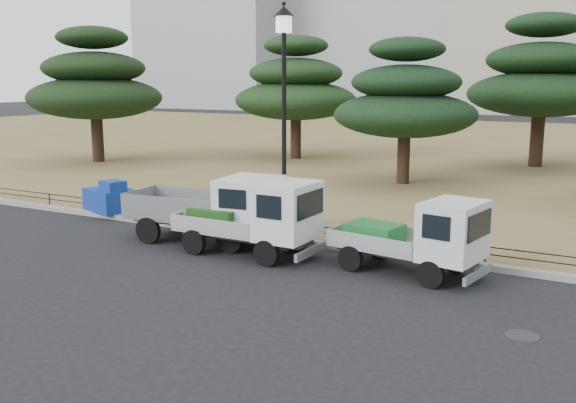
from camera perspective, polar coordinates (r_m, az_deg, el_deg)
The scene contains 14 objects.
ground at distance 15.56m, azimuth -3.59°, elevation -5.91°, with size 220.00×220.00×0.00m, color black.
lawn at distance 44.11m, azimuth 18.34°, elevation 4.47°, with size 120.00×56.00×0.15m, color olive.
curb at distance 17.70m, azimuth 0.94°, elevation -3.57°, with size 120.00×0.25×0.16m, color gray.
truck_large at distance 17.80m, azimuth -6.71°, elevation -0.36°, with size 4.48×2.13×1.89m.
truck_kei_front at distance 16.41m, azimuth -2.80°, elevation -1.48°, with size 3.74×1.66×1.97m.
truck_kei_rear at distance 15.04m, azimuth 11.42°, elevation -3.08°, with size 3.68×1.99×1.83m.
street_lamp at distance 17.72m, azimuth -0.36°, elevation 10.48°, with size 0.56×0.56×6.25m.
pipe_fence at distance 17.74m, azimuth 1.17°, elevation -2.34°, with size 38.00×0.04×0.40m.
tarp_pile at distance 22.21m, azimuth -15.52°, elevation 0.27°, with size 1.85×1.56×1.06m.
manhole at distance 12.28m, azimuth 20.09°, elevation -11.15°, with size 0.60×0.60×0.01m, color #2D2D30.
pine_west_far at distance 35.89m, azimuth -16.81°, elevation 9.93°, with size 7.03×7.03×7.10m.
pine_west_near at distance 35.86m, azimuth 0.71°, elevation 10.04°, with size 6.74×6.74×6.74m.
pine_center_left at distance 27.37m, azimuth 10.39°, elevation 8.86°, with size 5.96×5.96×6.06m.
pine_center_right at distance 34.78m, azimuth 21.58°, elevation 10.12°, with size 7.15×7.15×7.58m.
Camera 1 is at (8.04, -12.55, 4.44)m, focal length 40.00 mm.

